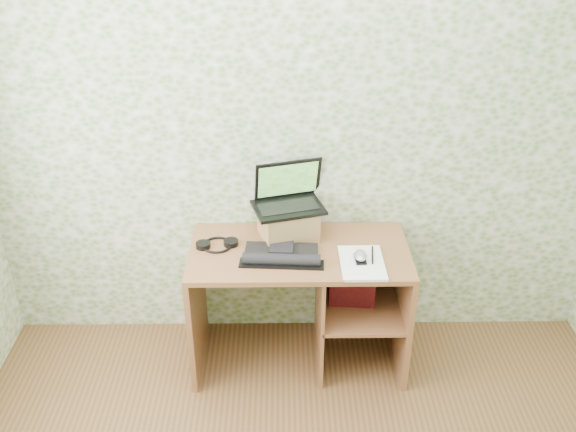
{
  "coord_description": "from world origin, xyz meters",
  "views": [
    {
      "loc": [
        -0.09,
        -1.51,
        2.62
      ],
      "look_at": [
        -0.06,
        1.39,
        0.99
      ],
      "focal_mm": 40.0,
      "sensor_mm": 36.0,
      "label": 1
    }
  ],
  "objects_px": {
    "notepad": "(362,263)",
    "riser": "(288,223)",
    "keyboard": "(281,255)",
    "desk": "(313,287)",
    "laptop": "(288,196)"
  },
  "relations": [
    {
      "from": "desk",
      "to": "notepad",
      "type": "relative_size",
      "value": 3.68
    },
    {
      "from": "desk",
      "to": "notepad",
      "type": "bearing_deg",
      "value": -34.68
    },
    {
      "from": "desk",
      "to": "laptop",
      "type": "distance_m",
      "value": 0.55
    },
    {
      "from": "laptop",
      "to": "riser",
      "type": "bearing_deg",
      "value": -105.96
    },
    {
      "from": "laptop",
      "to": "notepad",
      "type": "height_order",
      "value": "laptop"
    },
    {
      "from": "riser",
      "to": "keyboard",
      "type": "height_order",
      "value": "riser"
    },
    {
      "from": "laptop",
      "to": "notepad",
      "type": "bearing_deg",
      "value": -56.33
    },
    {
      "from": "keyboard",
      "to": "notepad",
      "type": "height_order",
      "value": "keyboard"
    },
    {
      "from": "notepad",
      "to": "riser",
      "type": "bearing_deg",
      "value": 142.8
    },
    {
      "from": "keyboard",
      "to": "riser",
      "type": "bearing_deg",
      "value": 84.21
    },
    {
      "from": "keyboard",
      "to": "notepad",
      "type": "relative_size",
      "value": 1.38
    },
    {
      "from": "desk",
      "to": "laptop",
      "type": "bearing_deg",
      "value": 131.41
    },
    {
      "from": "laptop",
      "to": "keyboard",
      "type": "relative_size",
      "value": 0.96
    },
    {
      "from": "laptop",
      "to": "notepad",
      "type": "relative_size",
      "value": 1.32
    },
    {
      "from": "riser",
      "to": "notepad",
      "type": "bearing_deg",
      "value": -36.7
    }
  ]
}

